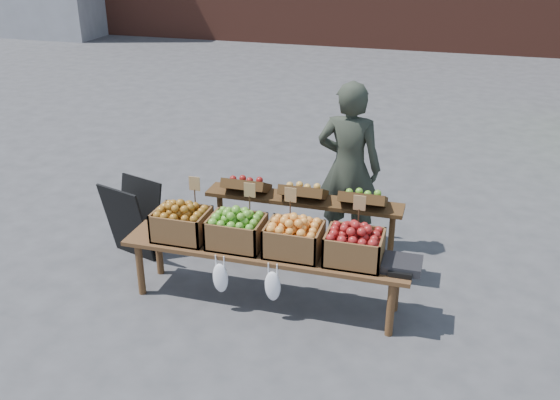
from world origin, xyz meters
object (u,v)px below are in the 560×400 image
(back_table, at_px, (303,223))
(weighing_scale, at_px, (402,264))
(crate_russet_pears, at_px, (236,232))
(crate_red_apples, at_px, (294,240))
(vendor, at_px, (349,168))
(crate_green_apples, at_px, (354,248))
(chalkboard_sign, at_px, (133,219))
(crate_golden_apples, at_px, (182,224))
(display_bench, at_px, (265,276))

(back_table, xyz_separation_m, weighing_scale, (1.07, -0.72, 0.09))
(crate_russet_pears, distance_m, crate_red_apples, 0.55)
(crate_russet_pears, xyz_separation_m, crate_red_apples, (0.55, 0.00, 0.00))
(vendor, bearing_deg, weighing_scale, 120.49)
(crate_russet_pears, distance_m, crate_green_apples, 1.10)
(vendor, xyz_separation_m, chalkboard_sign, (-2.16, -0.81, -0.52))
(back_table, distance_m, crate_golden_apples, 1.25)
(vendor, relative_size, crate_golden_apples, 3.76)
(chalkboard_sign, xyz_separation_m, crate_golden_apples, (0.81, -0.49, 0.28))
(vendor, height_order, back_table, vendor)
(display_bench, height_order, weighing_scale, weighing_scale)
(chalkboard_sign, distance_m, display_bench, 1.71)
(back_table, height_order, crate_red_apples, back_table)
(back_table, xyz_separation_m, crate_red_apples, (0.10, -0.72, 0.19))
(crate_red_apples, height_order, weighing_scale, crate_red_apples)
(back_table, distance_m, crate_russet_pears, 0.87)
(back_table, xyz_separation_m, crate_golden_apples, (-1.00, -0.72, 0.19))
(vendor, distance_m, weighing_scale, 1.52)
(display_bench, height_order, crate_golden_apples, crate_golden_apples)
(back_table, xyz_separation_m, crate_russet_pears, (-0.45, -0.72, 0.19))
(vendor, relative_size, crate_russet_pears, 3.76)
(display_bench, distance_m, crate_green_apples, 0.93)
(crate_golden_apples, distance_m, crate_russet_pears, 0.55)
(back_table, relative_size, crate_green_apples, 4.20)
(display_bench, xyz_separation_m, crate_red_apples, (0.28, 0.00, 0.42))
(chalkboard_sign, relative_size, crate_red_apples, 1.70)
(crate_golden_apples, bearing_deg, crate_green_apples, 0.00)
(chalkboard_sign, bearing_deg, vendor, 37.66)
(crate_golden_apples, height_order, crate_russet_pears, same)
(vendor, relative_size, chalkboard_sign, 2.21)
(display_bench, bearing_deg, crate_golden_apples, 180.00)
(crate_red_apples, bearing_deg, display_bench, 180.00)
(vendor, bearing_deg, chalkboard_sign, 21.82)
(crate_red_apples, xyz_separation_m, weighing_scale, (0.97, 0.00, -0.10))
(chalkboard_sign, distance_m, crate_russet_pears, 1.47)
(crate_red_apples, xyz_separation_m, crate_green_apples, (0.55, 0.00, 0.00))
(crate_russet_pears, height_order, crate_green_apples, same)
(crate_green_apples, distance_m, weighing_scale, 0.44)
(crate_red_apples, distance_m, weighing_scale, 0.98)
(display_bench, relative_size, crate_green_apples, 5.40)
(crate_russet_pears, bearing_deg, crate_red_apples, 0.00)
(display_bench, xyz_separation_m, crate_russet_pears, (-0.28, 0.00, 0.42))
(back_table, distance_m, display_bench, 0.78)
(weighing_scale, bearing_deg, crate_russet_pears, 180.00)
(chalkboard_sign, relative_size, crate_russet_pears, 1.70)
(crate_russet_pears, bearing_deg, display_bench, 0.00)
(display_bench, xyz_separation_m, crate_green_apples, (0.83, 0.00, 0.42))
(vendor, bearing_deg, display_bench, 69.13)
(vendor, height_order, display_bench, vendor)
(chalkboard_sign, relative_size, display_bench, 0.31)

